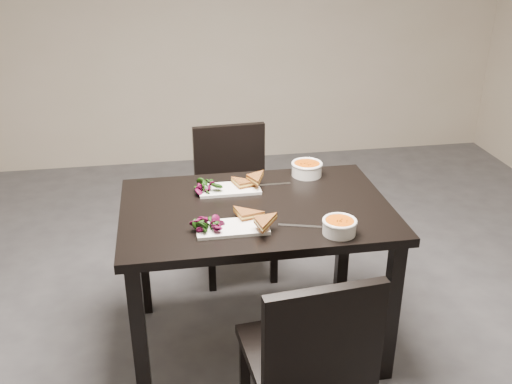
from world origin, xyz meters
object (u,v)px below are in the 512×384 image
chair_far (234,191)px  plate_near (232,228)px  soup_bowl_near (339,226)px  plate_far (229,189)px  chair_near (310,356)px  soup_bowl_far (307,168)px  table (256,226)px

chair_far → plate_near: chair_far is taller
soup_bowl_near → plate_far: bearing=128.6°
chair_near → soup_bowl_near: (0.21, 0.40, 0.30)m
plate_near → plate_far: same height
chair_near → soup_bowl_far: size_ratio=5.44×
chair_far → plate_near: (-0.13, -0.94, 0.27)m
soup_bowl_near → soup_bowl_far: bearing=88.4°
table → chair_near: 0.72m
chair_near → plate_far: (-0.18, 0.89, 0.27)m
soup_bowl_near → soup_bowl_far: soup_bowl_far is taller
table → plate_near: 0.26m
plate_near → soup_bowl_near: 0.44m
soup_bowl_near → table: bearing=134.0°
chair_near → plate_near: size_ratio=2.86×
chair_far → plate_near: bearing=-101.1°
plate_far → chair_far: bearing=80.9°
chair_far → plate_near: size_ratio=2.86×
table → chair_near: (0.08, -0.70, -0.17)m
table → plate_far: bearing=117.6°
plate_near → soup_bowl_far: 0.67m
table → soup_bowl_near: soup_bowl_near is taller
plate_near → chair_near: bearing=-67.2°
soup_bowl_far → chair_far: bearing=125.5°
soup_bowl_near → plate_near: bearing=166.0°
soup_bowl_far → soup_bowl_near: bearing=-91.6°
table → soup_bowl_far: soup_bowl_far is taller
chair_near → soup_bowl_near: chair_near is taller
chair_far → plate_far: bearing=-102.7°
chair_near → table: bearing=91.0°
plate_far → plate_near: bearing=-95.4°
chair_far → soup_bowl_near: (0.30, -1.05, 0.30)m
plate_far → soup_bowl_far: bearing=16.1°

